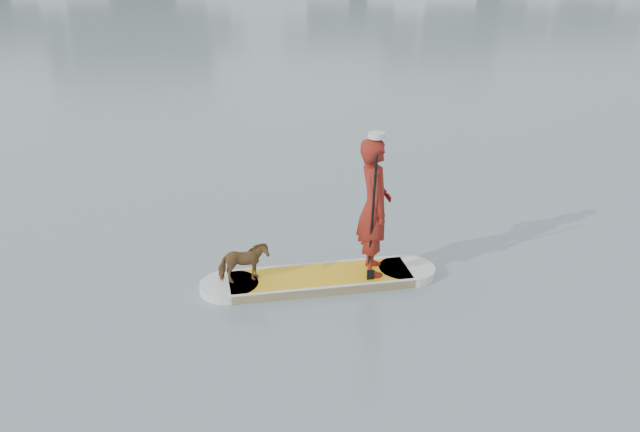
{
  "coord_description": "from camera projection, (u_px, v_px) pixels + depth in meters",
  "views": [
    {
      "loc": [
        1.65,
        -12.7,
        4.64
      ],
      "look_at": [
        2.35,
        -3.98,
        1.0
      ],
      "focal_mm": 40.0,
      "sensor_mm": 36.0,
      "label": 1
    }
  ],
  "objects": [
    {
      "name": "ground",
      "position": [
        179.0,
        188.0,
        13.35
      ],
      "size": [
        140.0,
        140.0,
        0.0
      ],
      "primitive_type": "plane",
      "color": "slate",
      "rests_on": "ground"
    },
    {
      "name": "paddleboard",
      "position": [
        320.0,
        279.0,
        9.84
      ],
      "size": [
        3.28,
        1.08,
        0.12
      ],
      "rotation": [
        0.0,
        0.0,
        0.11
      ],
      "color": "#EDB016",
      "rests_on": "ground"
    },
    {
      "name": "paddler",
      "position": [
        374.0,
        207.0,
        9.58
      ],
      "size": [
        0.47,
        0.7,
        1.91
      ],
      "primitive_type": "imported",
      "rotation": [
        0.0,
        0.0,
        1.56
      ],
      "color": "maroon",
      "rests_on": "paddleboard"
    },
    {
      "name": "white_cap",
      "position": [
        377.0,
        135.0,
        9.19
      ],
      "size": [
        0.22,
        0.22,
        0.07
      ],
      "primitive_type": "cylinder",
      "color": "silver",
      "rests_on": "paddler"
    },
    {
      "name": "dog",
      "position": [
        243.0,
        263.0,
        9.52
      ],
      "size": [
        0.72,
        0.46,
        0.56
      ],
      "primitive_type": "imported",
      "rotation": [
        0.0,
        0.0,
        1.82
      ],
      "color": "brown",
      "rests_on": "paddleboard"
    },
    {
      "name": "paddle",
      "position": [
        372.0,
        234.0,
        9.43
      ],
      "size": [
        0.1,
        0.3,
        2.0
      ],
      "rotation": [
        0.0,
        0.0,
        0.11
      ],
      "color": "black",
      "rests_on": "ground"
    }
  ]
}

